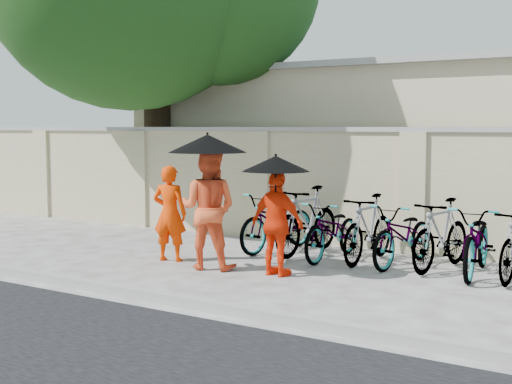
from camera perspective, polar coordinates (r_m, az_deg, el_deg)
The scene contains 16 objects.
ground at distance 10.36m, azimuth -4.33°, elevation -6.38°, with size 80.00×80.00×0.00m, color silver.
kerb at distance 9.09m, azimuth -10.94°, elevation -7.72°, with size 40.00×0.16×0.12m, color gray.
compound_wall at distance 12.42m, azimuth 8.39°, elevation 0.18°, with size 20.00×0.30×2.00m, color #C3B896.
building_behind at distance 15.62m, azimuth 17.66°, elevation 3.22°, with size 14.00×6.00×3.20m, color beige.
monk_left at distance 11.12m, azimuth -6.92°, elevation -1.71°, with size 0.54×0.36×1.49m, color #FF3A02.
monk_center at distance 10.45m, azimuth -3.83°, elevation -1.33°, with size 0.87×0.67×1.78m, color #FB5929.
parasol_center at distance 10.29m, azimuth -3.91°, elevation 3.89°, with size 1.14×1.14×0.97m.
monk_right at distance 9.94m, azimuth 1.72°, elevation -2.55°, with size 0.86×0.36×1.47m, color #FA3109.
parasol_right at distance 9.78m, azimuth 1.59°, elevation 2.28°, with size 0.94×0.94×0.85m.
bike_0 at distance 11.97m, azimuth 1.76°, elevation -2.39°, with size 0.66×1.88×0.99m, color gray.
bike_1 at distance 11.67m, azimuth 4.12°, elevation -2.29°, with size 0.52×1.85×1.11m, color gray.
bike_2 at distance 11.27m, azimuth 6.18°, elevation -3.07°, with size 0.61×1.75×0.92m, color gray.
bike_3 at distance 11.09m, azimuth 8.98°, elevation -2.91°, with size 0.49×1.74×1.05m, color gray.
bike_4 at distance 10.91m, azimuth 11.74°, elevation -3.35°, with size 0.63×1.81×0.95m, color gray.
bike_5 at distance 10.72m, azimuth 14.58°, elevation -3.32°, with size 0.49×1.73×1.04m, color gray.
bike_6 at distance 10.45m, azimuth 17.31°, elevation -3.73°, with size 0.66×1.90×1.00m, color gray.
Camera 1 is at (6.19, -8.04, 2.08)m, focal length 50.00 mm.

